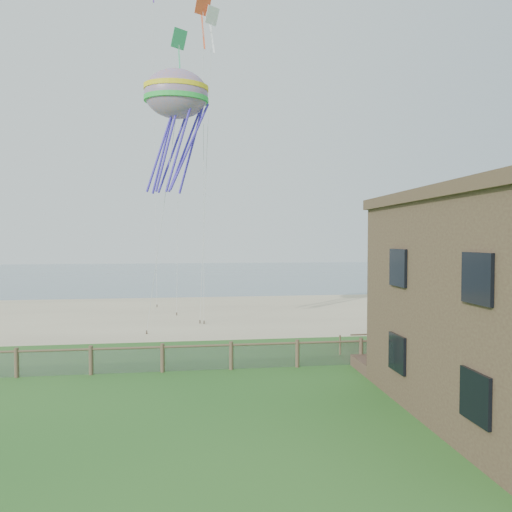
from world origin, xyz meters
name	(u,v)px	position (x,y,z in m)	size (l,w,h in m)	color
ground	(246,423)	(0.00, 0.00, 0.00)	(160.00, 160.00, 0.00)	#22551D
sand_beach	(216,313)	(0.00, 22.00, 0.00)	(72.00, 20.00, 0.02)	tan
ocean	(205,273)	(0.00, 66.00, 0.00)	(160.00, 68.00, 0.02)	slate
chainlink_fence	(231,357)	(0.00, 6.00, 0.55)	(36.20, 0.20, 1.25)	#483928
picnic_table	(390,368)	(6.56, 4.13, 0.33)	(1.58, 1.19, 0.67)	brown
octopus_kite	(177,128)	(-2.55, 11.28, 11.83)	(3.50, 2.47, 7.20)	orange
kite_white	(212,26)	(-0.52, 13.41, 18.40)	(0.96, 0.70, 2.16)	white
kite_red	(203,18)	(-1.05, 13.17, 18.74)	(1.09, 0.70, 2.57)	#E65028
kite_green	(179,53)	(-2.58, 17.03, 18.15)	(1.22, 0.70, 3.13)	#31B76E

